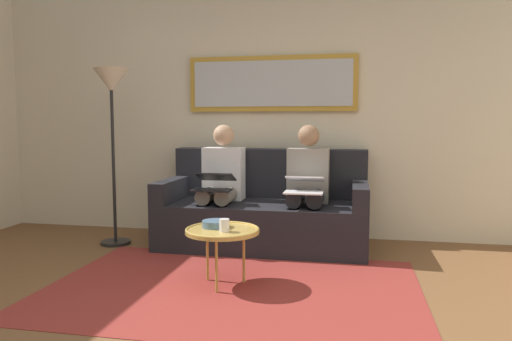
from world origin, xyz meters
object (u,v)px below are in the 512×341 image
at_px(laptop_white, 304,185).
at_px(couch, 265,212).
at_px(framed_mirror, 272,84).
at_px(person_right, 221,181).
at_px(cup, 224,225).
at_px(coffee_table, 222,231).
at_px(laptop_black, 214,183).
at_px(standing_lamp, 112,100).
at_px(person_left, 307,183).
at_px(bowl, 215,224).

bearing_deg(laptop_white, couch, -37.80).
bearing_deg(framed_mirror, person_right, 48.27).
bearing_deg(framed_mirror, cup, 88.32).
relative_size(coffee_table, laptop_white, 1.60).
relative_size(laptop_black, standing_lamp, 0.21).
bearing_deg(coffee_table, person_right, -74.18).
bearing_deg(standing_lamp, person_right, -168.72).
distance_m(framed_mirror, laptop_white, 1.23).
height_order(person_left, standing_lamp, standing_lamp).
distance_m(person_right, standing_lamp, 1.27).
distance_m(framed_mirror, standing_lamp, 1.56).
relative_size(coffee_table, person_right, 0.46).
bearing_deg(coffee_table, bowl, -39.67).
xyz_separation_m(bowl, laptop_black, (0.26, -0.85, 0.19)).
xyz_separation_m(person_right, standing_lamp, (1.00, 0.20, 0.76)).
height_order(laptop_white, standing_lamp, standing_lamp).
bearing_deg(person_left, standing_lamp, 6.26).
height_order(framed_mirror, person_right, framed_mirror).
bearing_deg(person_right, bowl, 103.27).
distance_m(coffee_table, person_right, 1.21).
relative_size(couch, laptop_black, 5.55).
height_order(bowl, person_right, person_right).
bearing_deg(coffee_table, framed_mirror, -92.92).
height_order(couch, framed_mirror, framed_mirror).
distance_m(couch, standing_lamp, 1.78).
xyz_separation_m(framed_mirror, bowl, (0.15, 1.55, -1.12)).
bearing_deg(framed_mirror, bowl, 84.47).
bearing_deg(couch, cup, 87.82).
distance_m(couch, framed_mirror, 1.30).
relative_size(person_left, laptop_black, 3.31).
bearing_deg(couch, laptop_white, 142.20).
distance_m(coffee_table, laptop_black, 0.99).
relative_size(person_right, laptop_black, 3.31).
xyz_separation_m(bowl, person_left, (-0.56, -1.09, 0.18)).
bearing_deg(bowl, laptop_black, -73.18).
relative_size(coffee_table, person_left, 0.46).
distance_m(couch, laptop_black, 0.60).
xyz_separation_m(laptop_white, person_right, (0.82, -0.25, -0.02)).
xyz_separation_m(person_left, person_right, (0.82, 0.00, 0.00)).
bearing_deg(laptop_black, standing_lamp, -2.37).
distance_m(cup, standing_lamp, 1.93).
distance_m(bowl, person_left, 1.24).
distance_m(couch, person_left, 0.51).
xyz_separation_m(couch, framed_mirror, (0.00, -0.39, 1.24)).
distance_m(cup, person_right, 1.28).
bearing_deg(cup, standing_lamp, -36.89).
relative_size(framed_mirror, person_left, 1.49).
distance_m(coffee_table, bowl, 0.10).
distance_m(framed_mirror, bowl, 1.92).
xyz_separation_m(coffee_table, cup, (-0.03, 0.07, 0.06)).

